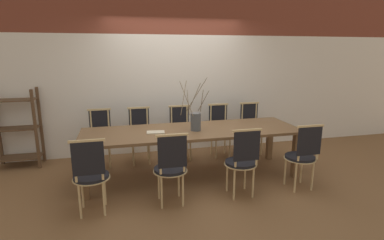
# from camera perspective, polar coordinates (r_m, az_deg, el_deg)

# --- Properties ---
(ground_plane) EXTENTS (16.00, 16.00, 0.00)m
(ground_plane) POSITION_cam_1_polar(r_m,az_deg,el_deg) (4.76, 0.00, -10.53)
(ground_plane) COLOR brown
(wall_rear) EXTENTS (12.00, 0.06, 3.20)m
(wall_rear) POSITION_cam_1_polar(r_m,az_deg,el_deg) (5.69, -3.28, 9.92)
(wall_rear) COLOR silver
(wall_rear) RESTS_ON ground_plane
(dining_table) EXTENTS (3.27, 1.03, 0.74)m
(dining_table) POSITION_cam_1_polar(r_m,az_deg,el_deg) (4.54, 0.00, -2.75)
(dining_table) COLOR brown
(dining_table) RESTS_ON ground_plane
(chair_near_leftend) EXTENTS (0.43, 0.43, 0.96)m
(chair_near_leftend) POSITION_cam_1_polar(r_m,az_deg,el_deg) (3.71, -18.76, -9.57)
(chair_near_leftend) COLOR black
(chair_near_leftend) RESTS_ON ground_plane
(chair_near_left) EXTENTS (0.43, 0.43, 0.96)m
(chair_near_left) POSITION_cam_1_polar(r_m,az_deg,el_deg) (3.74, -4.05, -8.72)
(chair_near_left) COLOR black
(chair_near_left) RESTS_ON ground_plane
(chair_near_center) EXTENTS (0.43, 0.43, 0.96)m
(chair_near_center) POSITION_cam_1_polar(r_m,az_deg,el_deg) (4.00, 9.53, -7.43)
(chair_near_center) COLOR black
(chair_near_center) RESTS_ON ground_plane
(chair_near_right) EXTENTS (0.43, 0.43, 0.96)m
(chair_near_right) POSITION_cam_1_polar(r_m,az_deg,el_deg) (4.41, 20.29, -6.11)
(chair_near_right) COLOR black
(chair_near_right) RESTS_ON ground_plane
(chair_far_leftend) EXTENTS (0.43, 0.43, 0.96)m
(chair_far_leftend) POSITION_cam_1_polar(r_m,az_deg,el_deg) (5.25, -17.05, -2.89)
(chair_far_leftend) COLOR black
(chair_far_leftend) RESTS_ON ground_plane
(chair_far_left) EXTENTS (0.43, 0.43, 0.96)m
(chair_far_left) POSITION_cam_1_polar(r_m,az_deg,el_deg) (5.25, -9.87, -2.51)
(chair_far_left) COLOR black
(chair_far_left) RESTS_ON ground_plane
(chair_far_center) EXTENTS (0.43, 0.43, 0.96)m
(chair_far_center) POSITION_cam_1_polar(r_m,az_deg,el_deg) (5.34, -2.16, -2.06)
(chair_far_center) COLOR black
(chair_far_center) RESTS_ON ground_plane
(chair_far_right) EXTENTS (0.43, 0.43, 0.96)m
(chair_far_right) POSITION_cam_1_polar(r_m,az_deg,el_deg) (5.53, 5.35, -1.58)
(chair_far_right) COLOR black
(chair_far_right) RESTS_ON ground_plane
(chair_far_rightend) EXTENTS (0.43, 0.43, 0.96)m
(chair_far_rightend) POSITION_cam_1_polar(r_m,az_deg,el_deg) (5.76, 11.23, -1.18)
(chair_far_rightend) COLOR black
(chair_far_rightend) RESTS_ON ground_plane
(vase_centerpiece) EXTENTS (0.45, 0.47, 0.78)m
(vase_centerpiece) POSITION_cam_1_polar(r_m,az_deg,el_deg) (4.44, 0.69, -0.19)
(vase_centerpiece) COLOR #4C5156
(vase_centerpiece) RESTS_ON dining_table
(book_stack) EXTENTS (0.27, 0.19, 0.01)m
(book_stack) POSITION_cam_1_polar(r_m,az_deg,el_deg) (4.38, -6.93, -2.32)
(book_stack) COLOR beige
(book_stack) RESTS_ON dining_table
(shelving_rack) EXTENTS (0.70, 0.38, 1.31)m
(shelving_rack) POSITION_cam_1_polar(r_m,az_deg,el_deg) (5.72, -30.43, -1.44)
(shelving_rack) COLOR #513823
(shelving_rack) RESTS_ON ground_plane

